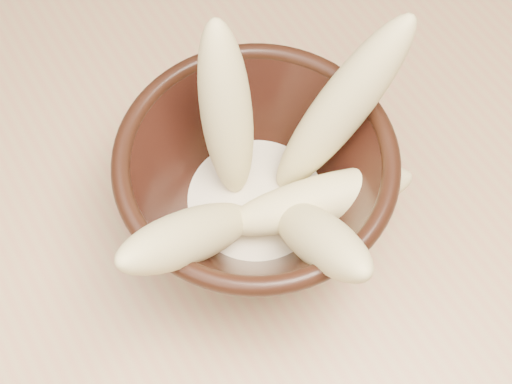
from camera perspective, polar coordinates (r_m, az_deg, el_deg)
table at (r=0.69m, az=1.90°, el=0.23°), size 1.20×0.80×0.75m
bowl at (r=0.53m, az=-0.00°, el=0.48°), size 0.20×0.20×0.11m
milk_puddle at (r=0.55m, az=0.00°, el=-0.86°), size 0.11×0.11×0.02m
banana_upright at (r=0.51m, az=-2.38°, el=6.37°), size 0.06×0.09×0.15m
banana_left at (r=0.48m, az=-5.22°, el=-3.51°), size 0.14×0.08×0.14m
banana_right at (r=0.51m, az=6.76°, el=6.62°), size 0.13×0.04×0.16m
banana_across at (r=0.52m, az=5.11°, el=-0.70°), size 0.15×0.08×0.05m
banana_front at (r=0.48m, az=5.02°, el=-3.70°), size 0.05×0.13×0.12m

